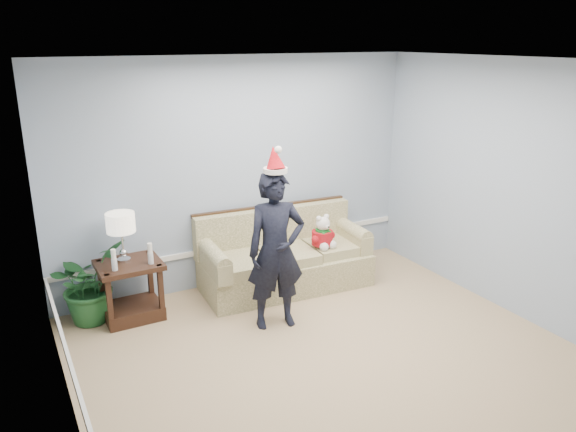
{
  "coord_description": "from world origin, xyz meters",
  "views": [
    {
      "loc": [
        -2.53,
        -3.46,
        2.88
      ],
      "look_at": [
        0.15,
        1.55,
        1.06
      ],
      "focal_mm": 35.0,
      "sensor_mm": 36.0,
      "label": 1
    }
  ],
  "objects_px": {
    "teddy_bear": "(323,236)",
    "side_table": "(132,296)",
    "man": "(276,251)",
    "sofa": "(283,260)",
    "houseplant": "(88,283)",
    "table_lamp": "(121,225)"
  },
  "relations": [
    {
      "from": "houseplant",
      "to": "table_lamp",
      "type": "bearing_deg",
      "value": -13.01
    },
    {
      "from": "man",
      "to": "teddy_bear",
      "type": "xyz_separation_m",
      "value": [
        0.93,
        0.6,
        -0.18
      ]
    },
    {
      "from": "side_table",
      "to": "teddy_bear",
      "type": "xyz_separation_m",
      "value": [
        2.22,
        -0.25,
        0.39
      ]
    },
    {
      "from": "sofa",
      "to": "table_lamp",
      "type": "xyz_separation_m",
      "value": [
        -1.84,
        0.1,
        0.71
      ]
    },
    {
      "from": "sofa",
      "to": "man",
      "type": "relative_size",
      "value": 1.24
    },
    {
      "from": "table_lamp",
      "to": "man",
      "type": "relative_size",
      "value": 0.32
    },
    {
      "from": "houseplant",
      "to": "man",
      "type": "bearing_deg",
      "value": -30.74
    },
    {
      "from": "sofa",
      "to": "side_table",
      "type": "distance_m",
      "value": 1.82
    },
    {
      "from": "sofa",
      "to": "houseplant",
      "type": "distance_m",
      "value": 2.23
    },
    {
      "from": "teddy_bear",
      "to": "sofa",
      "type": "bearing_deg",
      "value": 141.35
    },
    {
      "from": "teddy_bear",
      "to": "side_table",
      "type": "bearing_deg",
      "value": 163.43
    },
    {
      "from": "side_table",
      "to": "man",
      "type": "bearing_deg",
      "value": -33.35
    },
    {
      "from": "side_table",
      "to": "houseplant",
      "type": "relative_size",
      "value": 0.79
    },
    {
      "from": "table_lamp",
      "to": "houseplant",
      "type": "bearing_deg",
      "value": 166.99
    },
    {
      "from": "sofa",
      "to": "man",
      "type": "distance_m",
      "value": 1.09
    },
    {
      "from": "sofa",
      "to": "man",
      "type": "xyz_separation_m",
      "value": [
        -0.52,
        -0.82,
        0.49
      ]
    },
    {
      "from": "side_table",
      "to": "sofa",
      "type": "bearing_deg",
      "value": -0.9
    },
    {
      "from": "table_lamp",
      "to": "teddy_bear",
      "type": "distance_m",
      "value": 2.31
    },
    {
      "from": "side_table",
      "to": "table_lamp",
      "type": "relative_size",
      "value": 1.25
    },
    {
      "from": "side_table",
      "to": "man",
      "type": "distance_m",
      "value": 1.66
    },
    {
      "from": "side_table",
      "to": "man",
      "type": "height_order",
      "value": "man"
    },
    {
      "from": "sofa",
      "to": "table_lamp",
      "type": "distance_m",
      "value": 1.98
    }
  ]
}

